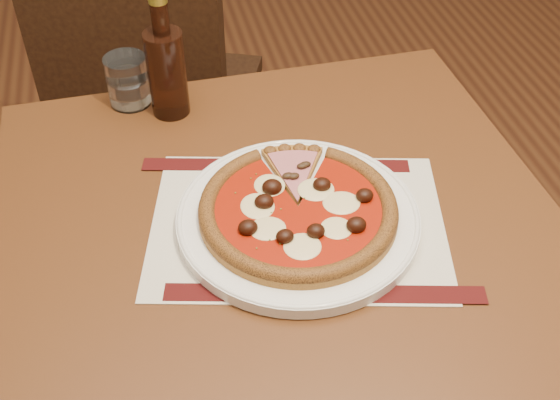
{
  "coord_description": "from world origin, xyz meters",
  "views": [
    {
      "loc": [
        -0.75,
        -0.77,
        1.45
      ],
      "look_at": [
        -0.58,
        -0.06,
        0.78
      ],
      "focal_mm": 45.0,
      "sensor_mm": 36.0,
      "label": 1
    }
  ],
  "objects_px": {
    "table": "(283,272)",
    "plate": "(298,219)",
    "chair_far": "(150,91)",
    "pizza": "(298,209)",
    "bottle": "(166,69)",
    "water_glass": "(128,81)"
  },
  "relations": [
    {
      "from": "table",
      "to": "chair_far",
      "type": "bearing_deg",
      "value": 101.55
    },
    {
      "from": "plate",
      "to": "water_glass",
      "type": "height_order",
      "value": "water_glass"
    },
    {
      "from": "table",
      "to": "chair_far",
      "type": "relative_size",
      "value": 0.9
    },
    {
      "from": "chair_far",
      "to": "plate",
      "type": "xyz_separation_m",
      "value": [
        0.17,
        -0.75,
        0.25
      ]
    },
    {
      "from": "table",
      "to": "plate",
      "type": "distance_m",
      "value": 0.11
    },
    {
      "from": "water_glass",
      "to": "bottle",
      "type": "distance_m",
      "value": 0.09
    },
    {
      "from": "pizza",
      "to": "water_glass",
      "type": "xyz_separation_m",
      "value": [
        -0.21,
        0.36,
        0.01
      ]
    },
    {
      "from": "water_glass",
      "to": "plate",
      "type": "bearing_deg",
      "value": -59.76
    },
    {
      "from": "chair_far",
      "to": "water_glass",
      "type": "distance_m",
      "value": 0.48
    },
    {
      "from": "chair_far",
      "to": "bottle",
      "type": "xyz_separation_m",
      "value": [
        0.03,
        -0.43,
        0.32
      ]
    },
    {
      "from": "pizza",
      "to": "bottle",
      "type": "distance_m",
      "value": 0.35
    },
    {
      "from": "table",
      "to": "plate",
      "type": "height_order",
      "value": "plate"
    },
    {
      "from": "plate",
      "to": "water_glass",
      "type": "bearing_deg",
      "value": 120.24
    },
    {
      "from": "water_glass",
      "to": "bottle",
      "type": "height_order",
      "value": "bottle"
    },
    {
      "from": "chair_far",
      "to": "pizza",
      "type": "bearing_deg",
      "value": 125.48
    },
    {
      "from": "plate",
      "to": "bottle",
      "type": "xyz_separation_m",
      "value": [
        -0.14,
        0.32,
        0.07
      ]
    },
    {
      "from": "bottle",
      "to": "plate",
      "type": "bearing_deg",
      "value": -65.57
    },
    {
      "from": "table",
      "to": "water_glass",
      "type": "xyz_separation_m",
      "value": [
        -0.19,
        0.36,
        0.15
      ]
    },
    {
      "from": "bottle",
      "to": "table",
      "type": "bearing_deg",
      "value": -68.51
    },
    {
      "from": "pizza",
      "to": "plate",
      "type": "bearing_deg",
      "value": 82.62
    },
    {
      "from": "chair_far",
      "to": "pizza",
      "type": "relative_size",
      "value": 3.24
    },
    {
      "from": "table",
      "to": "chair_far",
      "type": "height_order",
      "value": "chair_far"
    }
  ]
}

